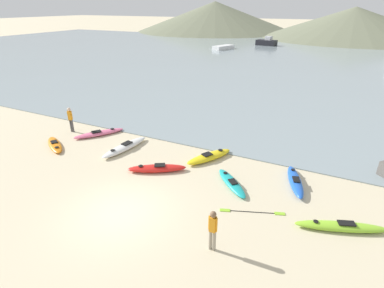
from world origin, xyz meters
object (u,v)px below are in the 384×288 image
at_px(kayak_on_sand_7, 209,157).
at_px(moored_boat_1, 223,47).
at_px(kayak_on_sand_2, 341,226).
at_px(kayak_on_sand_5, 232,183).
at_px(kayak_on_sand_0, 295,181).
at_px(kayak_on_sand_1, 157,168).
at_px(kayak_on_sand_3, 99,133).
at_px(person_near_foreground, 213,228).
at_px(kayak_on_sand_6, 55,145).
at_px(person_near_waterline, 70,118).
at_px(moored_boat_0, 267,42).
at_px(kayak_on_sand_4, 125,147).
at_px(loose_paddle, 252,212).

distance_m(kayak_on_sand_7, moored_boat_1, 47.09).
bearing_deg(kayak_on_sand_2, kayak_on_sand_5, 166.70).
height_order(kayak_on_sand_0, kayak_on_sand_5, kayak_on_sand_0).
xyz_separation_m(kayak_on_sand_2, kayak_on_sand_5, (-4.97, 1.18, -0.03)).
xyz_separation_m(kayak_on_sand_1, kayak_on_sand_5, (4.05, 0.47, -0.04)).
xyz_separation_m(kayak_on_sand_0, kayak_on_sand_5, (-2.81, -1.45, -0.05)).
distance_m(kayak_on_sand_3, person_near_foreground, 12.76).
height_order(kayak_on_sand_5, kayak_on_sand_6, kayak_on_sand_5).
height_order(kayak_on_sand_2, person_near_waterline, person_near_waterline).
xyz_separation_m(kayak_on_sand_2, person_near_foreground, (-4.18, -3.23, 0.81)).
bearing_deg(moored_boat_0, kayak_on_sand_5, -78.18).
xyz_separation_m(kayak_on_sand_0, moored_boat_0, (-14.60, 54.89, 0.54)).
height_order(kayak_on_sand_4, person_near_foreground, person_near_foreground).
bearing_deg(kayak_on_sand_6, person_near_foreground, -16.82).
height_order(person_near_foreground, moored_boat_1, person_near_foreground).
relative_size(kayak_on_sand_1, person_near_waterline, 1.72).
height_order(kayak_on_sand_2, moored_boat_1, moored_boat_1).
height_order(kayak_on_sand_2, kayak_on_sand_4, kayak_on_sand_4).
height_order(kayak_on_sand_6, moored_boat_1, moored_boat_1).
bearing_deg(kayak_on_sand_7, kayak_on_sand_1, -128.27).
xyz_separation_m(kayak_on_sand_1, kayak_on_sand_2, (9.02, -0.70, -0.02)).
relative_size(kayak_on_sand_0, kayak_on_sand_6, 1.11).
bearing_deg(kayak_on_sand_6, kayak_on_sand_1, 1.65).
distance_m(kayak_on_sand_4, person_near_foreground, 9.69).
bearing_deg(kayak_on_sand_3, kayak_on_sand_2, -11.58).
bearing_deg(kayak_on_sand_7, loose_paddle, -45.55).
distance_m(kayak_on_sand_3, person_near_waterline, 2.31).
height_order(kayak_on_sand_2, loose_paddle, kayak_on_sand_2).
bearing_deg(person_near_waterline, kayak_on_sand_3, 9.14).
relative_size(kayak_on_sand_7, person_near_foreground, 1.81).
bearing_deg(kayak_on_sand_0, moored_boat_0, 104.89).
height_order(kayak_on_sand_4, kayak_on_sand_6, kayak_on_sand_4).
xyz_separation_m(kayak_on_sand_0, kayak_on_sand_4, (-10.07, -0.52, -0.01)).
height_order(kayak_on_sand_5, loose_paddle, kayak_on_sand_5).
distance_m(kayak_on_sand_3, moored_boat_0, 54.42).
distance_m(kayak_on_sand_1, loose_paddle, 5.69).
height_order(kayak_on_sand_4, loose_paddle, kayak_on_sand_4).
relative_size(kayak_on_sand_2, kayak_on_sand_6, 1.30).
height_order(kayak_on_sand_3, loose_paddle, kayak_on_sand_3).
bearing_deg(moored_boat_1, kayak_on_sand_3, -80.07).
xyz_separation_m(moored_boat_0, loose_paddle, (13.30, -57.99, -0.71)).
xyz_separation_m(kayak_on_sand_6, loose_paddle, (13.01, -0.96, -0.11)).
bearing_deg(loose_paddle, moored_boat_0, 102.92).
bearing_deg(kayak_on_sand_2, kayak_on_sand_0, 129.42).
distance_m(moored_boat_0, loose_paddle, 59.50).
bearing_deg(person_near_foreground, loose_paddle, 75.25).
distance_m(kayak_on_sand_1, kayak_on_sand_3, 6.65).
bearing_deg(moored_boat_0, kayak_on_sand_7, -79.87).
xyz_separation_m(kayak_on_sand_5, person_near_waterline, (-12.36, 1.60, 0.88)).
relative_size(kayak_on_sand_2, person_near_waterline, 2.01).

